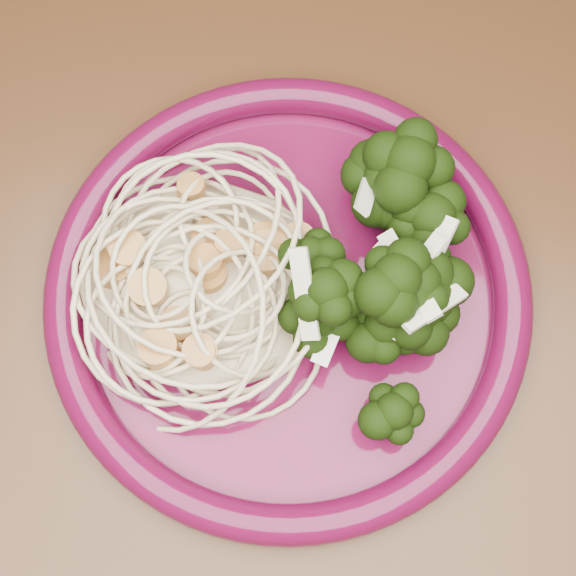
{
  "coord_description": "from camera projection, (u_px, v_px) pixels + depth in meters",
  "views": [
    {
      "loc": [
        0.01,
        -0.09,
        1.23
      ],
      "look_at": [
        -0.02,
        0.06,
        0.77
      ],
      "focal_mm": 50.0,
      "sensor_mm": 36.0,
      "label": 1
    }
  ],
  "objects": [
    {
      "name": "broccoli_pile",
      "position": [
        389.0,
        292.0,
        0.47
      ],
      "size": [
        0.11,
        0.17,
        0.06
      ],
      "primitive_type": "ellipsoid",
      "rotation": [
        0.0,
        0.0,
        0.06
      ],
      "color": "black",
      "rests_on": "dinner_plate"
    },
    {
      "name": "dinner_plate",
      "position": [
        288.0,
        293.0,
        0.49
      ],
      "size": [
        0.31,
        0.31,
        0.02
      ],
      "rotation": [
        0.0,
        0.0,
        0.06
      ],
      "color": "#520B2B",
      "rests_on": "dining_table"
    },
    {
      "name": "spaghetti_pile",
      "position": [
        208.0,
        276.0,
        0.48
      ],
      "size": [
        0.16,
        0.14,
        0.03
      ],
      "primitive_type": "ellipsoid",
      "rotation": [
        0.0,
        0.0,
        0.06
      ],
      "color": "beige",
      "rests_on": "dinner_plate"
    },
    {
      "name": "scallop_cluster",
      "position": [
        202.0,
        254.0,
        0.45
      ],
      "size": [
        0.13,
        0.13,
        0.04
      ],
      "primitive_type": null,
      "rotation": [
        0.0,
        0.0,
        0.06
      ],
      "color": "#C88F46",
      "rests_on": "spaghetti_pile"
    },
    {
      "name": "dining_table",
      "position": [
        297.0,
        424.0,
        0.57
      ],
      "size": [
        1.2,
        0.8,
        0.75
      ],
      "color": "#472814",
      "rests_on": "ground"
    },
    {
      "name": "onion_garnish",
      "position": [
        397.0,
        272.0,
        0.43
      ],
      "size": [
        0.08,
        0.11,
        0.05
      ],
      "primitive_type": null,
      "rotation": [
        0.0,
        0.0,
        0.06
      ],
      "color": "beige",
      "rests_on": "broccoli_pile"
    }
  ]
}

